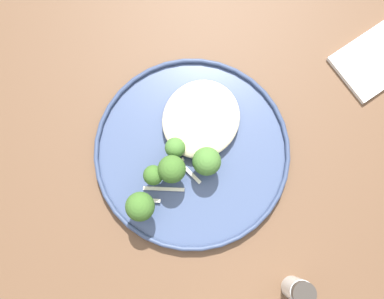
{
  "coord_description": "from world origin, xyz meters",
  "views": [
    {
      "loc": [
        -0.09,
        -0.03,
        1.35
      ],
      "look_at": [
        0.02,
        0.03,
        0.76
      ],
      "focal_mm": 38.71,
      "sensor_mm": 36.0,
      "label": 1
    }
  ],
  "objects": [
    {
      "name": "dinner_plate",
      "position": [
        0.02,
        0.03,
        0.75
      ],
      "size": [
        0.29,
        0.29,
        0.02
      ],
      "color": "#38476B",
      "rests_on": "wooden_dining_table"
    },
    {
      "name": "broccoli_floret_split_head",
      "position": [
        -0.04,
        0.06,
        0.78
      ],
      "size": [
        0.03,
        0.03,
        0.05
      ],
      "color": "#89A356",
      "rests_on": "dinner_plate"
    },
    {
      "name": "onion_sliver_short_strip",
      "position": [
        -0.08,
        0.05,
        0.75
      ],
      "size": [
        0.02,
        0.04,
        0.0
      ],
      "primitive_type": "cube",
      "rotation": [
        0.0,
        0.0,
        5.14
      ],
      "color": "silver",
      "rests_on": "dinner_plate"
    },
    {
      "name": "broccoli_floret_right_tilted",
      "position": [
        0.01,
        0.05,
        0.78
      ],
      "size": [
        0.03,
        0.03,
        0.04
      ],
      "color": "#7A994C",
      "rests_on": "dinner_plate"
    },
    {
      "name": "pepper_shaker",
      "position": [
        -0.09,
        -0.19,
        0.77
      ],
      "size": [
        0.03,
        0.03,
        0.07
      ],
      "color": "white",
      "rests_on": "wooden_dining_table"
    },
    {
      "name": "broccoli_floret_near_rim",
      "position": [
        -0.09,
        0.05,
        0.79
      ],
      "size": [
        0.04,
        0.04,
        0.06
      ],
      "color": "#7A994C",
      "rests_on": "dinner_plate"
    },
    {
      "name": "onion_sliver_curled_piece",
      "position": [
        -0.02,
        0.05,
        0.75
      ],
      "size": [
        0.05,
        0.03,
        0.0
      ],
      "primitive_type": "cube",
      "rotation": [
        0.0,
        0.0,
        2.58
      ],
      "color": "silver",
      "rests_on": "dinner_plate"
    },
    {
      "name": "noodle_bed",
      "position": [
        0.06,
        0.04,
        0.76
      ],
      "size": [
        0.12,
        0.11,
        0.03
      ],
      "color": "beige",
      "rests_on": "dinner_plate"
    },
    {
      "name": "ground",
      "position": [
        0.0,
        0.0,
        0.0
      ],
      "size": [
        6.0,
        6.0,
        0.0
      ],
      "primitive_type": "plane",
      "color": "#47423D"
    },
    {
      "name": "broccoli_floret_rear_charred",
      "position": [
        -0.03,
        0.04,
        0.79
      ],
      "size": [
        0.04,
        0.04,
        0.06
      ],
      "color": "#89A356",
      "rests_on": "dinner_plate"
    },
    {
      "name": "seared_scallop_on_noodles",
      "position": [
        0.05,
        0.06,
        0.76
      ],
      "size": [
        0.03,
        0.03,
        0.01
      ],
      "color": "#E5C689",
      "rests_on": "dinner_plate"
    },
    {
      "name": "broccoli_floret_front_edge",
      "position": [
        0.01,
        -0.0,
        0.78
      ],
      "size": [
        0.04,
        0.04,
        0.06
      ],
      "color": "#7A994C",
      "rests_on": "dinner_plate"
    },
    {
      "name": "seared_scallop_center_golden",
      "position": [
        0.06,
        0.04,
        0.76
      ],
      "size": [
        0.02,
        0.02,
        0.01
      ],
      "color": "#DBB77A",
      "rests_on": "dinner_plate"
    },
    {
      "name": "seared_scallop_tilted_round",
      "position": [
        0.1,
        0.06,
        0.76
      ],
      "size": [
        0.03,
        0.03,
        0.01
      ],
      "color": "beige",
      "rests_on": "dinner_plate"
    },
    {
      "name": "folded_napkin",
      "position": [
        0.29,
        -0.16,
        0.74
      ],
      "size": [
        0.17,
        0.15,
        0.01
      ],
      "primitive_type": "cube",
      "rotation": [
        0.0,
        0.0,
        -0.48
      ],
      "color": "white",
      "rests_on": "wooden_dining_table"
    },
    {
      "name": "onion_sliver_pale_crescent",
      "position": [
        -0.05,
        0.04,
        0.75
      ],
      "size": [
        0.03,
        0.06,
        0.0
      ],
      "primitive_type": "cube",
      "rotation": [
        0.0,
        0.0,
        5.16
      ],
      "color": "silver",
      "rests_on": "dinner_plate"
    },
    {
      "name": "seared_scallop_rear_pale",
      "position": [
        0.09,
        0.02,
        0.76
      ],
      "size": [
        0.03,
        0.03,
        0.01
      ],
      "color": "#DBB77A",
      "rests_on": "dinner_plate"
    },
    {
      "name": "wooden_dining_table",
      "position": [
        0.0,
        0.0,
        0.66
      ],
      "size": [
        1.4,
        1.0,
        0.74
      ],
      "color": "brown",
      "rests_on": "ground"
    },
    {
      "name": "onion_sliver_long_sliver",
      "position": [
        -0.01,
        0.02,
        0.75
      ],
      "size": [
        0.02,
        0.06,
        0.0
      ],
      "primitive_type": "cube",
      "rotation": [
        0.0,
        0.0,
        1.27
      ],
      "color": "silver",
      "rests_on": "dinner_plate"
    }
  ]
}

